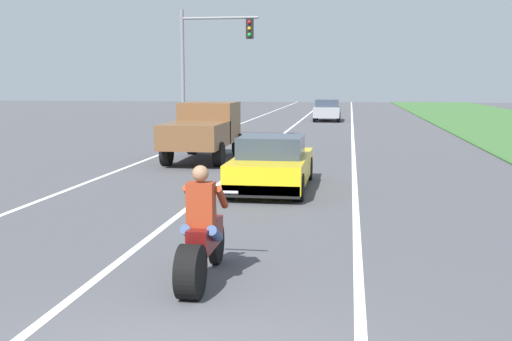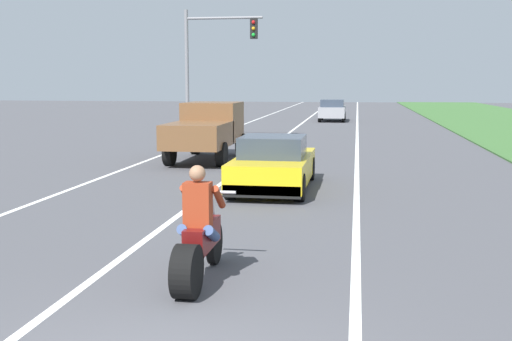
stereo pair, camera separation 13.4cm
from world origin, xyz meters
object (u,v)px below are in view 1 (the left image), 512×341
Objects in this scene: motorcycle_with_rider at (201,241)px; distant_car_far_ahead at (327,110)px; sports_car_yellow at (272,165)px; traffic_light_mast_near at (205,55)px; pickup_truck_left_lane_brown at (204,128)px.

motorcycle_with_rider is 0.55× the size of distant_car_far_ahead.
motorcycle_with_rider is 35.86m from distant_car_far_ahead.
distant_car_far_ahead is at bearing 89.39° from motorcycle_with_rider.
traffic_light_mast_near is at bearing 110.01° from sports_car_yellow.
distant_car_far_ahead is at bearing 89.25° from sports_car_yellow.
traffic_light_mast_near reaches higher than pickup_truck_left_lane_brown.
motorcycle_with_rider is 21.47m from traffic_light_mast_near.
pickup_truck_left_lane_brown is at bearing 118.91° from sports_car_yellow.
pickup_truck_left_lane_brown is 0.80× the size of traffic_light_mast_near.
sports_car_yellow is 0.90× the size of pickup_truck_left_lane_brown.
motorcycle_with_rider is 0.46× the size of pickup_truck_left_lane_brown.
pickup_truck_left_lane_brown is (-3.08, 5.58, 0.48)m from sports_car_yellow.
traffic_light_mast_near is (-4.75, 13.06, 3.30)m from sports_car_yellow.
pickup_truck_left_lane_brown is (-3.07, 13.19, 0.51)m from motorcycle_with_rider.
motorcycle_with_rider is at bearing -90.09° from sports_car_yellow.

